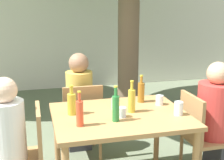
{
  "coord_description": "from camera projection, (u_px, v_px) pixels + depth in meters",
  "views": [
    {
      "loc": [
        -0.75,
        -2.61,
        1.77
      ],
      "look_at": [
        0.0,
        0.3,
        1.02
      ],
      "focal_mm": 50.0,
      "sensor_mm": 36.0,
      "label": 1
    }
  ],
  "objects": [
    {
      "name": "cafe_building_wall",
      "position": [
        68.0,
        21.0,
        6.41
      ],
      "size": [
        10.0,
        0.08,
        2.8
      ],
      "color": "white",
      "rests_on": "ground_plane"
    },
    {
      "name": "dining_table_front",
      "position": [
        120.0,
        123.0,
        2.9
      ],
      "size": [
        1.23,
        0.98,
        0.77
      ],
      "color": "#B27F4C",
      "rests_on": "ground_plane"
    },
    {
      "name": "patio_chair_0",
      "position": [
        27.0,
        151.0,
        2.74
      ],
      "size": [
        0.44,
        0.44,
        0.89
      ],
      "rotation": [
        0.0,
        0.0,
        -1.57
      ],
      "color": "#A87A4C",
      "rests_on": "ground_plane"
    },
    {
      "name": "patio_chair_1",
      "position": [
        201.0,
        132.0,
        3.15
      ],
      "size": [
        0.44,
        0.44,
        0.89
      ],
      "rotation": [
        0.0,
        0.0,
        1.57
      ],
      "color": "#A87A4C",
      "rests_on": "ground_plane"
    },
    {
      "name": "patio_chair_2",
      "position": [
        82.0,
        117.0,
        3.56
      ],
      "size": [
        0.44,
        0.44,
        0.89
      ],
      "rotation": [
        0.0,
        0.0,
        3.14
      ],
      "color": "#A87A4C",
      "rests_on": "ground_plane"
    },
    {
      "name": "person_seated_1",
      "position": [
        221.0,
        125.0,
        3.19
      ],
      "size": [
        0.58,
        0.37,
        1.22
      ],
      "rotation": [
        0.0,
        0.0,
        1.57
      ],
      "color": "#383842",
      "rests_on": "ground_plane"
    },
    {
      "name": "person_seated_2",
      "position": [
        79.0,
        107.0,
        3.77
      ],
      "size": [
        0.31,
        0.56,
        1.22
      ],
      "rotation": [
        0.0,
        0.0,
        3.14
      ],
      "color": "#383842",
      "rests_on": "ground_plane"
    },
    {
      "name": "amber_bottle_0",
      "position": [
        141.0,
        92.0,
        3.19
      ],
      "size": [
        0.07,
        0.07,
        0.29
      ],
      "color": "#9E661E",
      "rests_on": "dining_table_front"
    },
    {
      "name": "soda_bottle_1",
      "position": [
        80.0,
        113.0,
        2.57
      ],
      "size": [
        0.06,
        0.06,
        0.3
      ],
      "color": "#DB4C2D",
      "rests_on": "dining_table_front"
    },
    {
      "name": "green_bottle_2",
      "position": [
        116.0,
        108.0,
        2.67
      ],
      "size": [
        0.06,
        0.06,
        0.32
      ],
      "color": "#287A38",
      "rests_on": "dining_table_front"
    },
    {
      "name": "oil_cruet_3",
      "position": [
        72.0,
        103.0,
        2.84
      ],
      "size": [
        0.08,
        0.08,
        0.28
      ],
      "color": "gold",
      "rests_on": "dining_table_front"
    },
    {
      "name": "oil_cruet_4",
      "position": [
        132.0,
        100.0,
        2.9
      ],
      "size": [
        0.07,
        0.07,
        0.3
      ],
      "color": "gold",
      "rests_on": "dining_table_front"
    },
    {
      "name": "drinking_glass_0",
      "position": [
        179.0,
        108.0,
        2.83
      ],
      "size": [
        0.08,
        0.08,
        0.13
      ],
      "color": "white",
      "rests_on": "dining_table_front"
    },
    {
      "name": "drinking_glass_1",
      "position": [
        160.0,
        100.0,
        3.12
      ],
      "size": [
        0.08,
        0.08,
        0.1
      ],
      "color": "white",
      "rests_on": "dining_table_front"
    },
    {
      "name": "drinking_glass_2",
      "position": [
        115.0,
        103.0,
        2.99
      ],
      "size": [
        0.06,
        0.06,
        0.12
      ],
      "color": "silver",
      "rests_on": "dining_table_front"
    },
    {
      "name": "drinking_glass_3",
      "position": [
        122.0,
        112.0,
        2.78
      ],
      "size": [
        0.07,
        0.07,
        0.09
      ],
      "color": "white",
      "rests_on": "dining_table_front"
    }
  ]
}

